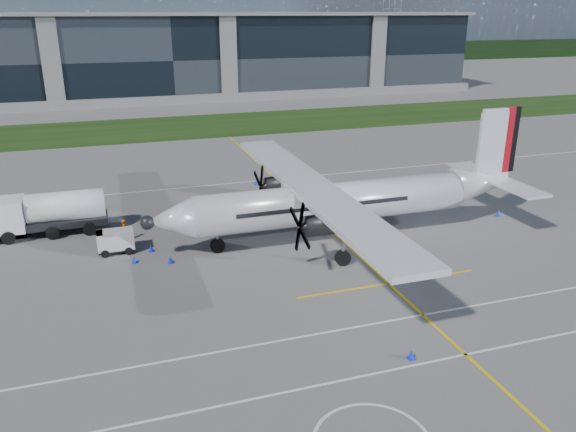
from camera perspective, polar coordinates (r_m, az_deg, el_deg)
ground at (r=76.25m, az=-8.34°, el=7.94°), size 400.00×400.00×0.00m
grass_strip at (r=83.99m, az=-9.33°, el=9.02°), size 400.00×18.00×0.04m
terminal_building at (r=114.53m, az=-12.25°, el=15.52°), size 120.00×20.00×15.00m
tree_line at (r=174.46m, az=-14.48°, el=15.30°), size 400.00×6.00×6.00m
pylon_east at (r=207.85m, az=10.47°, el=19.58°), size 9.00×4.60×30.00m
yellow_taxiway_centerline at (r=48.85m, az=1.44°, el=1.24°), size 0.20×70.00×0.01m
white_lane_line at (r=28.08m, az=12.43°, el=-14.65°), size 90.00×0.15×0.01m
turboprop_aircraft at (r=40.58m, az=5.97°, el=3.79°), size 28.72×29.79×8.94m
fuel_tanker_truck at (r=45.50m, az=-23.80°, el=0.15°), size 8.50×2.76×3.19m
baggage_tug at (r=40.65m, az=-17.09°, el=-2.50°), size 2.62×1.57×1.57m
ground_crew_person at (r=42.47m, az=-16.24°, el=-1.23°), size 0.79×0.90×1.85m
safety_cone_stbdwing at (r=54.35m, az=-3.28°, el=3.45°), size 0.36×0.36×0.50m
safety_cone_tail at (r=49.00m, az=20.55°, el=0.28°), size 0.36×0.36×0.50m
safety_cone_portwing at (r=28.45m, az=12.43°, el=-13.56°), size 0.36×0.36×0.50m
safety_cone_nose_stbd at (r=40.33m, az=-13.74°, el=-3.18°), size 0.36×0.36×0.50m
safety_cone_nose_port at (r=38.24m, az=-11.85°, el=-4.34°), size 0.36×0.36×0.50m
safety_cone_fwd at (r=38.84m, az=-15.31°, el=-4.25°), size 0.36×0.36×0.50m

